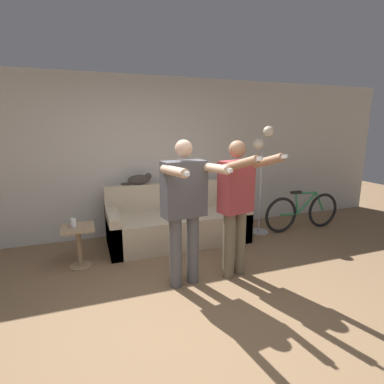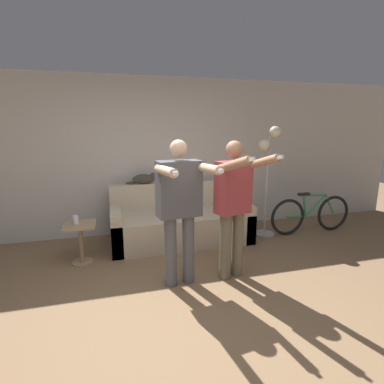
{
  "view_description": "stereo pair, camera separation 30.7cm",
  "coord_description": "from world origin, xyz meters",
  "views": [
    {
      "loc": [
        -0.87,
        -2.36,
        1.8
      ],
      "look_at": [
        0.46,
        1.31,
        0.94
      ],
      "focal_mm": 28.0,
      "sensor_mm": 36.0,
      "label": 1
    },
    {
      "loc": [
        -0.58,
        -2.46,
        1.8
      ],
      "look_at": [
        0.46,
        1.31,
        0.94
      ],
      "focal_mm": 28.0,
      "sensor_mm": 36.0,
      "label": 2
    }
  ],
  "objects": [
    {
      "name": "couch",
      "position": [
        0.46,
        1.99,
        0.29
      ],
      "size": [
        2.16,
        0.9,
        0.9
      ],
      "color": "beige",
      "rests_on": "ground_plane"
    },
    {
      "name": "cat",
      "position": [
        -0.05,
        2.33,
        0.98
      ],
      "size": [
        0.49,
        0.11,
        0.18
      ],
      "color": "#3D3833",
      "rests_on": "couch"
    },
    {
      "name": "bicycle",
      "position": [
        2.71,
        1.76,
        0.33
      ],
      "size": [
        1.53,
        0.07,
        0.71
      ],
      "color": "black",
      "rests_on": "ground_plane"
    },
    {
      "name": "cup",
      "position": [
        -1.05,
        1.56,
        0.6
      ],
      "size": [
        0.07,
        0.07,
        0.11
      ],
      "color": "silver",
      "rests_on": "side_table"
    },
    {
      "name": "ground_plane",
      "position": [
        0.0,
        0.0,
        0.0
      ],
      "size": [
        16.0,
        16.0,
        0.0
      ],
      "primitive_type": "plane",
      "color": "#846647"
    },
    {
      "name": "person_right",
      "position": [
        0.78,
        0.65,
        0.95
      ],
      "size": [
        0.58,
        0.74,
        1.65
      ],
      "rotation": [
        0.0,
        0.0,
        0.26
      ],
      "color": "#6B604C",
      "rests_on": "ground_plane"
    },
    {
      "name": "floor_lamp",
      "position": [
        1.91,
        1.9,
        1.31
      ],
      "size": [
        0.36,
        0.34,
        1.81
      ],
      "color": "#B2B2B7",
      "rests_on": "ground_plane"
    },
    {
      "name": "wall_back",
      "position": [
        0.0,
        2.6,
        1.3
      ],
      "size": [
        10.0,
        0.05,
        2.6
      ],
      "color": "beige",
      "rests_on": "ground_plane"
    },
    {
      "name": "side_table",
      "position": [
        -1.01,
        1.56,
        0.39
      ],
      "size": [
        0.4,
        0.4,
        0.55
      ],
      "color": "#A38460",
      "rests_on": "ground_plane"
    },
    {
      "name": "person_left",
      "position": [
        0.14,
        0.65,
        0.97
      ],
      "size": [
        0.61,
        0.73,
        1.67
      ],
      "rotation": [
        0.0,
        0.0,
        0.13
      ],
      "color": "#56565B",
      "rests_on": "ground_plane"
    }
  ]
}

